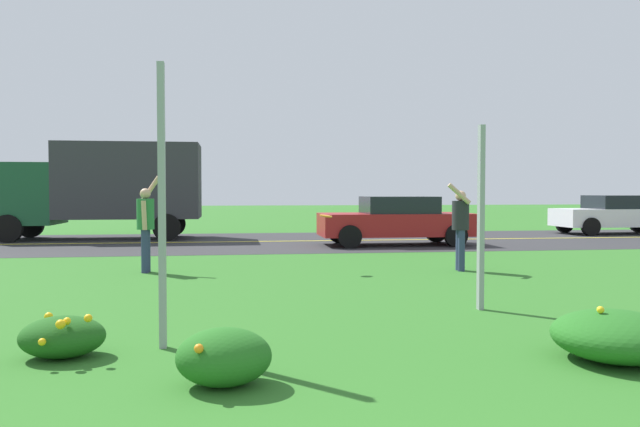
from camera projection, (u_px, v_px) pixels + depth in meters
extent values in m
plane|color=#2D6B23|center=(262.00, 287.00, 10.54)|extent=(120.00, 120.00, 0.00)
cube|color=#2D2D30|center=(248.00, 242.00, 19.86)|extent=(120.00, 8.13, 0.01)
cube|color=yellow|center=(248.00, 242.00, 19.86)|extent=(120.00, 0.16, 0.00)
ellipsoid|color=#23661E|center=(616.00, 336.00, 5.93)|extent=(1.18, 1.22, 0.47)
sphere|color=yellow|center=(587.00, 316.00, 6.08)|extent=(0.08, 0.08, 0.08)
sphere|color=yellow|center=(604.00, 319.00, 6.10)|extent=(0.09, 0.09, 0.09)
sphere|color=yellow|center=(600.00, 310.00, 5.86)|extent=(0.07, 0.07, 0.07)
ellipsoid|color=#23661E|center=(224.00, 357.00, 5.17)|extent=(0.79, 0.68, 0.48)
sphere|color=orange|center=(199.00, 349.00, 4.88)|extent=(0.08, 0.08, 0.08)
sphere|color=orange|center=(247.00, 355.00, 5.15)|extent=(0.06, 0.06, 0.06)
sphere|color=orange|center=(216.00, 354.00, 5.02)|extent=(0.09, 0.09, 0.09)
ellipsoid|color=#1E5619|center=(62.00, 337.00, 6.05)|extent=(0.81, 0.66, 0.40)
sphere|color=yellow|center=(67.00, 321.00, 5.84)|extent=(0.07, 0.07, 0.07)
sphere|color=yellow|center=(49.00, 317.00, 6.26)|extent=(0.08, 0.08, 0.08)
sphere|color=yellow|center=(88.00, 318.00, 5.87)|extent=(0.08, 0.08, 0.08)
sphere|color=yellow|center=(61.00, 324.00, 5.75)|extent=(0.09, 0.09, 0.09)
sphere|color=yellow|center=(42.00, 342.00, 5.66)|extent=(0.07, 0.07, 0.07)
sphere|color=yellow|center=(83.00, 330.00, 5.95)|extent=(0.07, 0.07, 0.07)
cube|color=#93969B|center=(162.00, 206.00, 6.37)|extent=(0.07, 0.10, 2.91)
cube|color=#93969B|center=(481.00, 218.00, 8.46)|extent=(0.07, 0.10, 2.50)
cylinder|color=#287038|center=(145.00, 214.00, 12.35)|extent=(0.34, 0.34, 0.61)
sphere|color=tan|center=(145.00, 194.00, 12.33)|extent=(0.21, 0.21, 0.21)
cylinder|color=navy|center=(147.00, 250.00, 12.46)|extent=(0.14, 0.14, 0.85)
cylinder|color=navy|center=(145.00, 251.00, 12.29)|extent=(0.14, 0.14, 0.85)
cylinder|color=tan|center=(151.00, 189.00, 12.53)|extent=(0.40, 0.13, 0.52)
cylinder|color=tan|center=(144.00, 215.00, 12.15)|extent=(0.12, 0.10, 0.57)
cylinder|color=#232328|center=(461.00, 215.00, 12.62)|extent=(0.34, 0.34, 0.59)
sphere|color=tan|center=(461.00, 196.00, 12.60)|extent=(0.21, 0.21, 0.21)
cylinder|color=navy|center=(461.00, 251.00, 12.56)|extent=(0.14, 0.14, 0.83)
cylinder|color=navy|center=(459.00, 250.00, 12.73)|extent=(0.14, 0.14, 0.83)
cylinder|color=tan|center=(459.00, 194.00, 12.40)|extent=(0.48, 0.14, 0.43)
cylinder|color=tan|center=(457.00, 216.00, 12.81)|extent=(0.12, 0.10, 0.55)
cylinder|color=orange|center=(326.00, 216.00, 12.37)|extent=(0.25, 0.25, 0.07)
torus|color=orange|center=(326.00, 216.00, 12.37)|extent=(0.25, 0.25, 0.07)
cube|color=silver|center=(616.00, 217.00, 23.59)|extent=(4.50, 1.82, 0.66)
cube|color=black|center=(618.00, 202.00, 23.58)|extent=(2.10, 1.64, 0.52)
cylinder|color=black|center=(591.00, 227.00, 22.50)|extent=(0.66, 0.22, 0.66)
cylinder|color=black|center=(565.00, 224.00, 24.26)|extent=(0.66, 0.22, 0.66)
cylinder|color=black|center=(638.00, 224.00, 24.69)|extent=(0.66, 0.22, 0.66)
cube|color=maroon|center=(395.00, 224.00, 18.63)|extent=(4.50, 1.82, 0.66)
cube|color=black|center=(399.00, 205.00, 18.63)|extent=(2.10, 1.64, 0.52)
cylinder|color=black|center=(350.00, 237.00, 17.54)|extent=(0.66, 0.22, 0.66)
cylinder|color=black|center=(339.00, 233.00, 19.31)|extent=(0.66, 0.22, 0.66)
cylinder|color=black|center=(456.00, 236.00, 17.98)|extent=(0.66, 0.22, 0.66)
cylinder|color=black|center=(436.00, 232.00, 19.74)|extent=(0.66, 0.22, 0.66)
cube|color=#194C2D|center=(26.00, 194.00, 20.60)|extent=(2.10, 2.30, 2.00)
cube|color=#333338|center=(130.00, 181.00, 21.05)|extent=(4.60, 2.30, 2.50)
cylinder|color=black|center=(8.00, 229.00, 19.52)|extent=(0.88, 0.26, 0.88)
cylinder|color=black|center=(30.00, 225.00, 21.70)|extent=(0.88, 0.26, 0.88)
cylinder|color=black|center=(167.00, 227.00, 20.20)|extent=(0.88, 0.26, 0.88)
cylinder|color=black|center=(173.00, 224.00, 22.38)|extent=(0.88, 0.26, 0.88)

